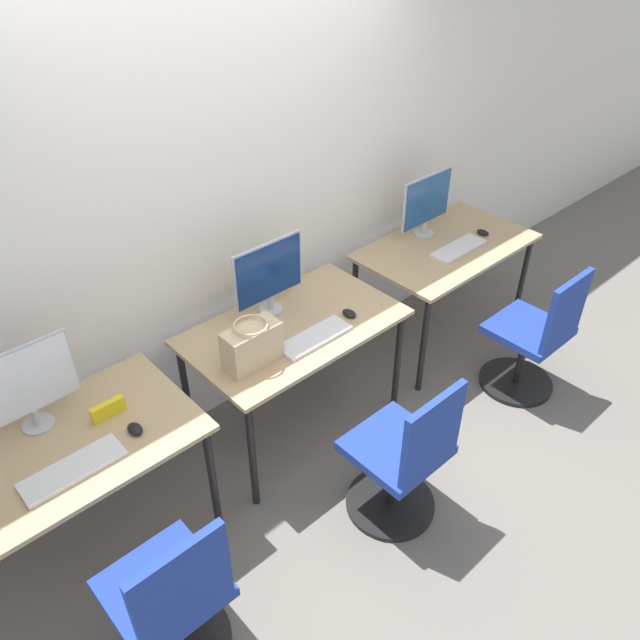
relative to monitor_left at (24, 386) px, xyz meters
name	(u,v)px	position (x,y,z in m)	size (l,w,h in m)	color
ground_plane	(336,454)	(1.35, -0.56, -0.99)	(20.00, 20.00, 0.00)	slate
wall_back	(233,190)	(1.35, 0.28, 0.41)	(12.00, 0.05, 2.80)	silver
desk_left	(62,462)	(0.00, -0.20, -0.32)	(1.21, 0.72, 0.76)	tan
monitor_left	(24,386)	(0.00, 0.00, 0.00)	(0.46, 0.14, 0.43)	#B2B2B7
keyboard_left	(73,469)	(0.00, -0.36, -0.23)	(0.43, 0.15, 0.02)	silver
mouse_left	(135,429)	(0.31, -0.33, -0.22)	(0.06, 0.09, 0.03)	black
office_chair_left	(173,607)	(0.06, -0.94, -0.61)	(0.48, 0.48, 0.92)	black
desk_center	(294,336)	(1.35, -0.20, -0.32)	(1.21, 0.72, 0.76)	tan
monitor_center	(269,274)	(1.35, 0.00, 0.00)	(0.46, 0.14, 0.43)	#B2B2B7
keyboard_center	(315,338)	(1.35, -0.37, -0.23)	(0.43, 0.15, 0.02)	silver
mouse_center	(349,313)	(1.64, -0.34, -0.22)	(0.06, 0.09, 0.03)	black
office_chair_center	(403,463)	(1.32, -1.07, -0.61)	(0.48, 0.48, 0.92)	black
desk_right	(445,255)	(2.71, -0.20, -0.32)	(1.21, 0.72, 0.76)	tan
monitor_right	(427,203)	(2.71, 0.00, 0.00)	(0.46, 0.14, 0.43)	#B2B2B7
keyboard_right	(459,249)	(2.71, -0.30, -0.23)	(0.43, 0.15, 0.02)	silver
mouse_right	(483,232)	(3.00, -0.28, -0.22)	(0.06, 0.09, 0.03)	black
office_chair_right	(533,342)	(2.68, -0.97, -0.61)	(0.48, 0.48, 0.92)	black
handbag	(252,345)	(0.99, -0.31, -0.12)	(0.30, 0.18, 0.25)	tan
placard_left	(108,410)	(0.27, -0.17, -0.20)	(0.16, 0.03, 0.08)	yellow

